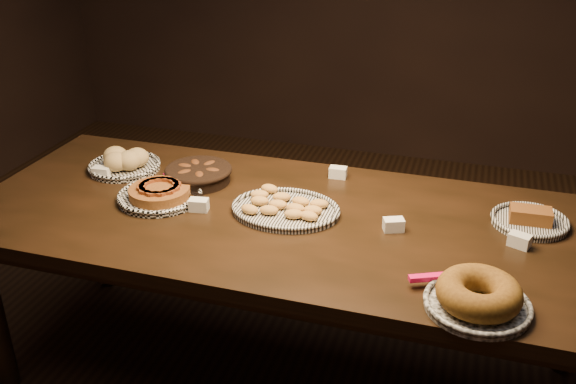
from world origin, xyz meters
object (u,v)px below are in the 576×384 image
(buffet_table, at_px, (289,233))
(bundt_cake_plate, at_px, (478,297))
(apple_tart_plate, at_px, (160,194))
(madeleine_platter, at_px, (285,208))

(buffet_table, distance_m, bundt_cake_plate, 0.78)
(apple_tart_plate, distance_m, madeleine_platter, 0.49)
(madeleine_platter, bearing_deg, bundt_cake_plate, -33.82)
(bundt_cake_plate, bearing_deg, apple_tart_plate, 145.83)
(apple_tart_plate, distance_m, bundt_cake_plate, 1.24)
(buffet_table, xyz_separation_m, madeleine_platter, (-0.02, 0.02, 0.09))
(apple_tart_plate, relative_size, madeleine_platter, 0.85)
(bundt_cake_plate, bearing_deg, madeleine_platter, 132.97)
(madeleine_platter, xyz_separation_m, bundt_cake_plate, (0.70, -0.40, 0.02))
(madeleine_platter, bearing_deg, buffet_table, -46.68)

